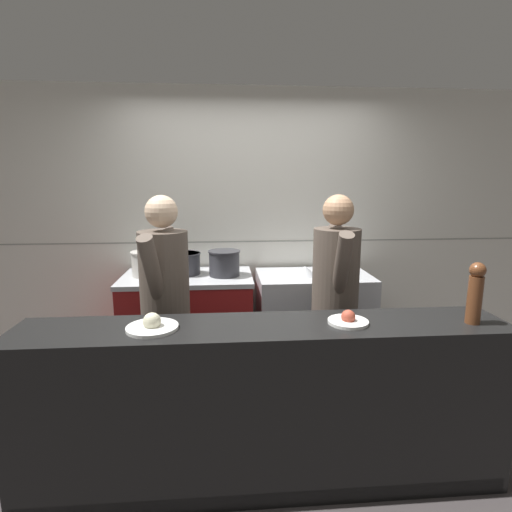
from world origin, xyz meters
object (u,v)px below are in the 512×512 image
(oven_range, at_px, (189,324))
(chef_sous, at_px, (335,296))
(stock_pot, at_px, (146,263))
(braising_pot, at_px, (224,262))
(plated_dish_appetiser, at_px, (348,320))
(plated_dish_main, at_px, (152,325))
(sauce_pot, at_px, (185,263))
(mixing_bowl_steel, at_px, (305,271))
(pepper_mill, at_px, (475,292))
(chef_head_cook, at_px, (165,302))

(oven_range, distance_m, chef_sous, 1.43)
(stock_pot, height_order, braising_pot, braising_pot)
(stock_pot, relative_size, plated_dish_appetiser, 1.17)
(braising_pot, bearing_deg, stock_pot, 176.31)
(braising_pot, bearing_deg, plated_dish_main, -105.51)
(sauce_pot, bearing_deg, oven_range, -66.33)
(chef_sous, bearing_deg, stock_pot, 158.39)
(oven_range, height_order, braising_pot, braising_pot)
(sauce_pot, xyz_separation_m, mixing_bowl_steel, (1.08, -0.08, -0.07))
(mixing_bowl_steel, distance_m, plated_dish_main, 1.79)
(sauce_pot, bearing_deg, chef_sous, -34.63)
(stock_pot, xyz_separation_m, sauce_pot, (0.33, 0.04, -0.01))
(plated_dish_appetiser, bearing_deg, plated_dish_main, -179.94)
(braising_pot, xyz_separation_m, chef_sous, (0.80, -0.71, -0.11))
(mixing_bowl_steel, bearing_deg, stock_pot, 178.11)
(sauce_pot, distance_m, pepper_mill, 2.31)
(oven_range, distance_m, braising_pot, 0.66)
(sauce_pot, relative_size, plated_dish_main, 1.02)
(plated_dish_appetiser, distance_m, chef_sous, 0.70)
(chef_sous, bearing_deg, mixing_bowl_steel, 101.46)
(sauce_pot, xyz_separation_m, plated_dish_appetiser, (1.03, -1.48, -0.03))
(stock_pot, relative_size, chef_sous, 0.16)
(sauce_pot, bearing_deg, braising_pot, -13.08)
(oven_range, distance_m, sauce_pot, 0.56)
(mixing_bowl_steel, height_order, pepper_mill, pepper_mill)
(stock_pot, xyz_separation_m, chef_sous, (1.49, -0.76, -0.11))
(stock_pot, xyz_separation_m, chef_head_cook, (0.27, -0.81, -0.11))
(mixing_bowl_steel, distance_m, chef_head_cook, 1.37)
(oven_range, height_order, plated_dish_appetiser, plated_dish_appetiser)
(stock_pot, bearing_deg, mixing_bowl_steel, -1.89)
(plated_dish_appetiser, bearing_deg, mixing_bowl_steel, 88.13)
(stock_pot, relative_size, braising_pot, 0.93)
(pepper_mill, bearing_deg, stock_pot, 143.91)
(oven_range, height_order, chef_sous, chef_sous)
(stock_pot, distance_m, plated_dish_appetiser, 1.99)
(chef_head_cook, bearing_deg, mixing_bowl_steel, 45.15)
(mixing_bowl_steel, bearing_deg, sauce_pot, 175.55)
(plated_dish_main, height_order, plated_dish_appetiser, plated_dish_main)
(stock_pot, distance_m, mixing_bowl_steel, 1.41)
(braising_pot, bearing_deg, oven_range, 173.71)
(plated_dish_main, bearing_deg, plated_dish_appetiser, 0.06)
(pepper_mill, relative_size, chef_sous, 0.21)
(oven_range, xyz_separation_m, chef_sous, (1.13, -0.75, 0.46))
(oven_range, xyz_separation_m, pepper_mill, (1.70, -1.49, 0.69))
(plated_dish_main, relative_size, plated_dish_appetiser, 1.23)
(oven_range, xyz_separation_m, plated_dish_main, (-0.06, -1.44, 0.53))
(stock_pot, height_order, plated_dish_appetiser, stock_pot)
(plated_dish_appetiser, bearing_deg, chef_sous, 80.02)
(pepper_mill, xyz_separation_m, chef_head_cook, (-1.78, 0.69, -0.23))
(plated_dish_appetiser, bearing_deg, pepper_mill, -4.32)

